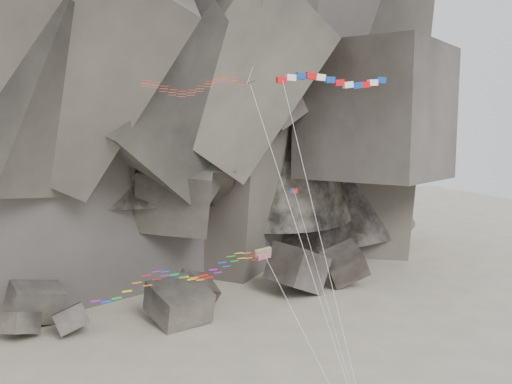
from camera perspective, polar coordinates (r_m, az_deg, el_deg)
name	(u,v)px	position (r m, az deg, el deg)	size (l,w,h in m)	color
headland	(93,29)	(110.46, -16.02, 15.42)	(110.00, 70.00, 84.00)	#554F46
boulder_field	(157,297)	(79.81, -9.89, -10.33)	(64.28, 17.76, 8.65)	#47423F
delta_kite	(192,85)	(42.06, -6.41, 10.56)	(13.58, 11.14, 28.76)	red
banner_kite	(333,83)	(48.27, 7.74, 10.79)	(9.53, 12.98, 28.59)	red
parafoil_kite	(178,275)	(45.10, -7.83, -8.21)	(17.78, 13.14, 14.16)	yellow
pennant_kite	(309,242)	(44.98, 5.28, -4.97)	(1.40, 11.07, 19.24)	red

